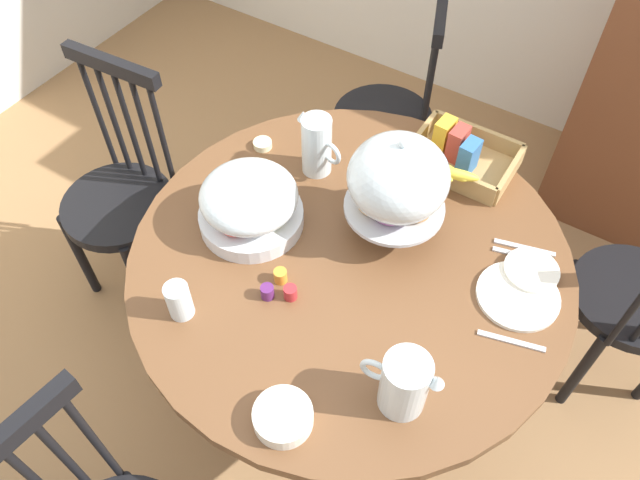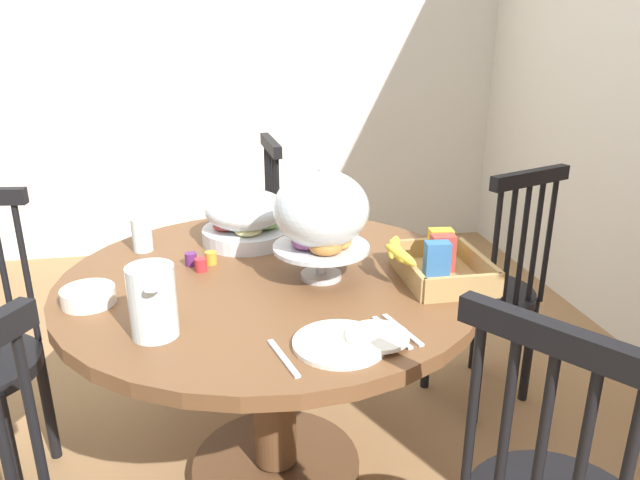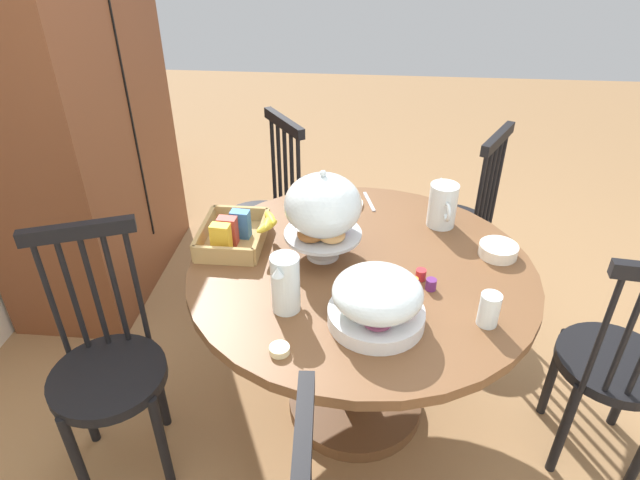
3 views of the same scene
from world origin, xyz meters
name	(u,v)px [view 1 (image 1 of 3)]	position (x,y,z in m)	size (l,w,h in m)	color
ground_plane	(368,409)	(0.00, 0.00, 0.00)	(10.00, 10.00, 0.00)	#997047
dining_table	(348,295)	(-0.15, 0.07, 0.54)	(1.24, 1.24, 0.74)	brown
windsor_chair_near_window	(122,201)	(-1.07, 0.03, 0.45)	(0.40, 0.40, 0.97)	black
windsor_chair_far_side	(636,303)	(0.62, 0.58, 0.45)	(0.46, 0.46, 0.97)	black
windsor_chair_host_seat	(389,119)	(-0.46, 0.93, 0.45)	(0.43, 0.43, 0.97)	black
pastry_stand_with_dome	(398,182)	(-0.10, 0.21, 0.94)	(0.28, 0.28, 0.34)	silver
fruit_platter_covered	(250,203)	(-0.45, 0.02, 0.83)	(0.30, 0.30, 0.18)	silver
orange_juice_pitcher	(317,148)	(-0.41, 0.30, 0.83)	(0.17, 0.09, 0.20)	silver
milk_pitcher	(404,385)	(0.17, -0.24, 0.82)	(0.19, 0.11, 0.18)	silver
cereal_basket	(459,156)	(-0.04, 0.54, 0.78)	(0.32, 0.30, 0.12)	tan
china_plate_large	(518,296)	(0.30, 0.18, 0.75)	(0.22, 0.22, 0.01)	white
china_plate_small	(532,270)	(0.30, 0.27, 0.76)	(0.15, 0.15, 0.01)	white
cereal_bowl	(283,417)	(-0.03, -0.43, 0.76)	(0.14, 0.14, 0.04)	white
drinking_glass	(179,301)	(-0.42, -0.32, 0.80)	(0.06, 0.06, 0.11)	silver
butter_dish	(263,144)	(-0.61, 0.29, 0.75)	(0.06, 0.06, 0.02)	beige
jam_jar_strawberry	(290,293)	(-0.21, -0.14, 0.76)	(0.04, 0.04, 0.04)	#B7282D
jam_jar_apricot	(280,276)	(-0.26, -0.10, 0.76)	(0.04, 0.04, 0.04)	orange
jam_jar_grape	(267,292)	(-0.26, -0.17, 0.76)	(0.04, 0.04, 0.04)	#5B2366
table_knife	(523,256)	(0.26, 0.32, 0.74)	(0.17, 0.01, 0.01)	silver
dinner_fork	(525,248)	(0.26, 0.35, 0.74)	(0.17, 0.01, 0.01)	silver
soup_spoon	(511,341)	(0.33, 0.05, 0.74)	(0.17, 0.01, 0.01)	silver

